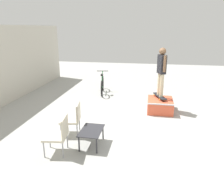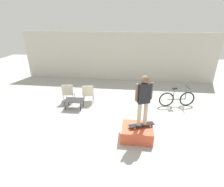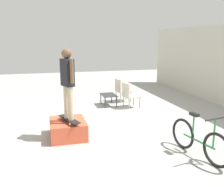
% 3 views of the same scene
% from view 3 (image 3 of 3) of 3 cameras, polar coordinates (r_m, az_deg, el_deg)
% --- Properties ---
extents(ground_plane, '(24.00, 24.00, 0.00)m').
position_cam_3_polar(ground_plane, '(7.82, -4.72, -6.04)').
color(ground_plane, '#A8A8A3').
extents(skate_ramp_box, '(1.08, 0.88, 0.45)m').
position_cam_3_polar(skate_ramp_box, '(6.53, -10.03, -7.92)').
color(skate_ramp_box, '#DB5638').
rests_on(skate_ramp_box, ground_plane).
extents(skateboard_on_ramp, '(0.89, 0.50, 0.07)m').
position_cam_3_polar(skateboard_on_ramp, '(6.30, -9.80, -5.79)').
color(skateboard_on_ramp, black).
rests_on(skateboard_on_ramp, skate_ramp_box).
extents(person_skater, '(0.54, 0.32, 1.72)m').
position_cam_3_polar(person_skater, '(6.07, -10.14, 3.45)').
color(person_skater, '#C6B793').
rests_on(person_skater, skateboard_on_ramp).
extents(coffee_table, '(0.81, 0.54, 0.42)m').
position_cam_3_polar(coffee_table, '(9.41, -0.81, -0.57)').
color(coffee_table, '#2D2D33').
rests_on(coffee_table, ground_plane).
extents(patio_chair_left, '(0.59, 0.59, 0.92)m').
position_cam_3_polar(patio_chair_left, '(10.01, 2.13, 1.03)').
color(patio_chair_left, '#99999E').
rests_on(patio_chair_left, ground_plane).
extents(patio_chair_right, '(0.60, 0.60, 0.92)m').
position_cam_3_polar(patio_chair_right, '(9.10, 3.98, -0.12)').
color(patio_chair_right, '#99999E').
rests_on(patio_chair_right, ground_plane).
extents(bicycle, '(1.65, 0.52, 0.97)m').
position_cam_3_polar(bicycle, '(5.63, 19.17, -10.04)').
color(bicycle, black).
rests_on(bicycle, ground_plane).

